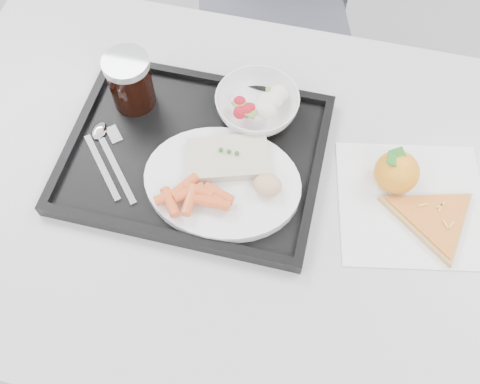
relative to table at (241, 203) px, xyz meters
The scene contains 14 objects.
room 0.78m from the table, 90.00° to the right, with size 6.04×7.04×2.84m.
table is the anchor object (origin of this frame).
tray 0.13m from the table, 157.91° to the left, with size 0.45×0.35×0.03m.
dinner_plate 0.10m from the table, 152.61° to the right, with size 0.27×0.27×0.02m.
fish_fillet 0.11m from the table, 138.34° to the left, with size 0.16×0.12×0.03m.
bread_roll 0.13m from the table, 17.53° to the right, with size 0.06×0.05×0.03m.
salad_bowl 0.18m from the table, 91.92° to the left, with size 0.15×0.15×0.05m.
cola_glass 0.30m from the table, 151.99° to the left, with size 0.08×0.08×0.11m.
cutlery 0.26m from the table, behind, with size 0.14×0.15×0.01m.
napkin 0.30m from the table, ahead, with size 0.29×0.28×0.00m.
tangerine 0.28m from the table, 14.82° to the left, with size 0.09×0.09×0.07m.
pizza_slice 0.34m from the table, ahead, with size 0.23×0.23×0.02m.
carrot_pile 0.14m from the table, 132.37° to the right, with size 0.13×0.09×0.03m.
salad_contents 0.19m from the table, 87.69° to the left, with size 0.10×0.09×0.03m.
Camera 1 is at (0.11, -0.15, 1.56)m, focal length 40.00 mm.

